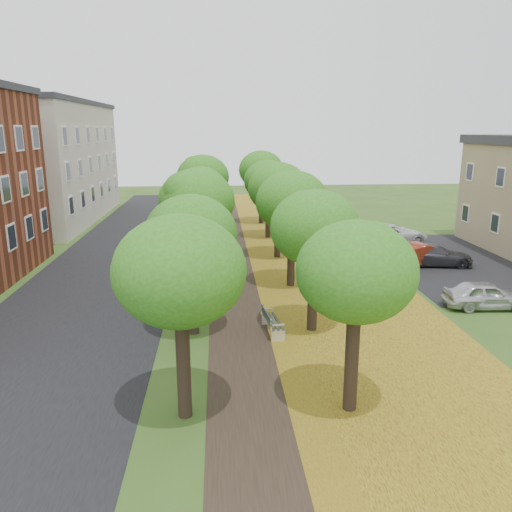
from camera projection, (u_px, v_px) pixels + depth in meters
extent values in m
plane|color=#2D4C19|center=(261.00, 412.00, 14.51)|extent=(120.00, 120.00, 0.00)
cube|color=black|center=(108.00, 273.00, 28.44)|extent=(8.00, 70.00, 0.01)
cube|color=black|center=(239.00, 271.00, 29.00)|extent=(3.20, 70.00, 0.01)
cube|color=#B19C20|center=(324.00, 269.00, 29.37)|extent=(7.50, 70.00, 0.01)
cube|color=black|center=(455.00, 261.00, 30.97)|extent=(9.00, 16.00, 0.01)
cylinder|color=black|center=(183.00, 365.00, 13.95)|extent=(0.40, 0.40, 3.17)
ellipsoid|color=#2F6816|center=(180.00, 271.00, 13.27)|extent=(3.58, 3.58, 3.04)
cylinder|color=black|center=(193.00, 296.00, 19.75)|extent=(0.40, 0.40, 3.17)
ellipsoid|color=#2F6816|center=(191.00, 228.00, 19.07)|extent=(3.58, 3.58, 3.04)
cylinder|color=black|center=(198.00, 258.00, 25.54)|extent=(0.40, 0.40, 3.17)
ellipsoid|color=#2F6816|center=(197.00, 205.00, 24.86)|extent=(3.58, 3.58, 3.04)
cylinder|color=black|center=(202.00, 234.00, 31.34)|extent=(0.40, 0.40, 3.17)
ellipsoid|color=#2F6816|center=(200.00, 190.00, 30.66)|extent=(3.58, 3.58, 3.04)
cylinder|color=black|center=(204.00, 218.00, 37.13)|extent=(0.40, 0.40, 3.17)
ellipsoid|color=#2F6816|center=(203.00, 181.00, 36.45)|extent=(3.58, 3.58, 3.04)
cylinder|color=black|center=(206.00, 206.00, 42.93)|extent=(0.40, 0.40, 3.17)
ellipsoid|color=#2F6816|center=(205.00, 173.00, 42.25)|extent=(3.58, 3.58, 3.04)
cylinder|color=black|center=(352.00, 359.00, 14.31)|extent=(0.40, 0.40, 3.17)
ellipsoid|color=#2F6816|center=(357.00, 267.00, 13.63)|extent=(3.58, 3.58, 3.04)
cylinder|color=black|center=(313.00, 293.00, 20.10)|extent=(0.40, 0.40, 3.17)
ellipsoid|color=#2F6816|center=(315.00, 226.00, 19.42)|extent=(3.58, 3.58, 3.04)
cylinder|color=black|center=(291.00, 256.00, 25.90)|extent=(0.40, 0.40, 3.17)
ellipsoid|color=#2F6816|center=(292.00, 204.00, 25.22)|extent=(3.58, 3.58, 3.04)
cylinder|color=black|center=(277.00, 233.00, 31.70)|extent=(0.40, 0.40, 3.17)
ellipsoid|color=#2F6816|center=(278.00, 190.00, 31.02)|extent=(3.58, 3.58, 3.04)
cylinder|color=black|center=(268.00, 217.00, 37.49)|extent=(0.40, 0.40, 3.17)
ellipsoid|color=#2F6816|center=(268.00, 180.00, 36.81)|extent=(3.58, 3.58, 3.04)
cylinder|color=black|center=(261.00, 205.00, 43.29)|extent=(0.40, 0.40, 3.17)
ellipsoid|color=#2F6816|center=(261.00, 173.00, 42.61)|extent=(3.58, 3.58, 3.04)
cube|color=beige|center=(37.00, 164.00, 43.88)|extent=(10.00, 20.00, 10.00)
cube|color=#2D2D33|center=(30.00, 102.00, 42.59)|extent=(10.30, 20.30, 0.40)
cube|color=#29342B|center=(273.00, 321.00, 20.06)|extent=(0.72, 1.99, 0.04)
cube|color=#29342B|center=(266.00, 315.00, 19.93)|extent=(0.27, 1.94, 0.28)
cube|color=silver|center=(278.00, 336.00, 19.27)|extent=(0.54, 0.13, 0.49)
cube|color=silver|center=(268.00, 319.00, 20.96)|extent=(0.54, 0.13, 0.49)
cube|color=silver|center=(278.00, 325.00, 19.17)|extent=(0.49, 0.12, 0.04)
cube|color=silver|center=(268.00, 309.00, 20.85)|extent=(0.49, 0.12, 0.04)
imported|color=silver|center=(486.00, 295.00, 22.78)|extent=(3.81, 1.72, 1.27)
imported|color=maroon|center=(423.00, 254.00, 30.05)|extent=(4.29, 2.42, 1.34)
imported|color=#343439|center=(435.00, 255.00, 29.97)|extent=(4.64, 2.41, 1.28)
imported|color=silver|center=(390.00, 234.00, 35.40)|extent=(5.76, 3.40, 1.50)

